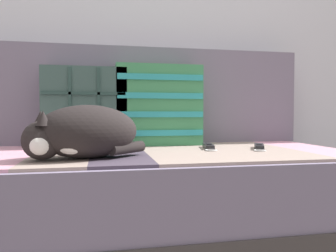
{
  "coord_description": "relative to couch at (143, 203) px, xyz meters",
  "views": [
    {
      "loc": [
        -0.16,
        -1.18,
        0.58
      ],
      "look_at": [
        0.09,
        0.06,
        0.53
      ],
      "focal_mm": 35.0,
      "sensor_mm": 36.0,
      "label": 1
    }
  ],
  "objects": [
    {
      "name": "couch",
      "position": [
        0.0,
        0.0,
        0.0
      ],
      "size": [
        1.73,
        0.83,
        0.43
      ],
      "color": "#3D3838",
      "rests_on": "ground_plane"
    },
    {
      "name": "sofa_backrest",
      "position": [
        0.0,
        0.35,
        0.45
      ],
      "size": [
        1.7,
        0.14,
        0.47
      ],
      "color": "slate",
      "rests_on": "couch"
    },
    {
      "name": "throw_pillow_quilted",
      "position": [
        -0.24,
        0.2,
        0.39
      ],
      "size": [
        0.36,
        0.14,
        0.35
      ],
      "color": "#38514C",
      "rests_on": "couch"
    },
    {
      "name": "throw_pillow_striped",
      "position": [
        0.1,
        0.2,
        0.4
      ],
      "size": [
        0.4,
        0.14,
        0.37
      ],
      "color": "#3D8956",
      "rests_on": "couch"
    },
    {
      "name": "sleeping_cat",
      "position": [
        -0.23,
        -0.21,
        0.3
      ],
      "size": [
        0.4,
        0.28,
        0.18
      ],
      "color": "black",
      "rests_on": "couch"
    },
    {
      "name": "game_remote_near",
      "position": [
        0.28,
        0.0,
        0.23
      ],
      "size": [
        0.08,
        0.19,
        0.02
      ],
      "color": "black",
      "rests_on": "couch"
    },
    {
      "name": "game_remote_far",
      "position": [
        0.48,
        -0.05,
        0.23
      ],
      "size": [
        0.12,
        0.19,
        0.02
      ],
      "color": "black",
      "rests_on": "couch"
    }
  ]
}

